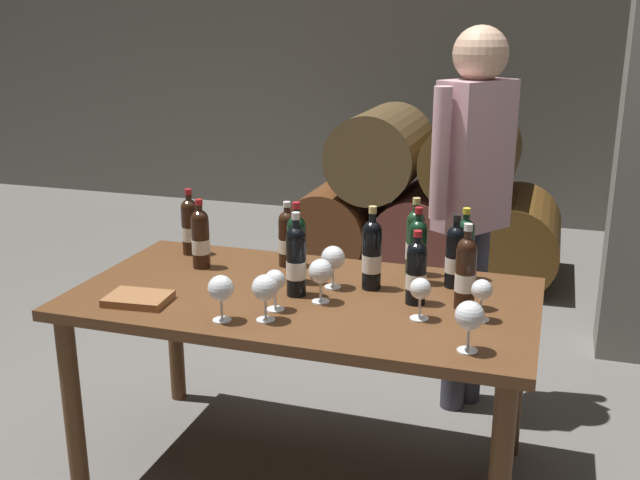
{
  "coord_description": "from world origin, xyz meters",
  "views": [
    {
      "loc": [
        0.85,
        -2.44,
        1.74
      ],
      "look_at": [
        0.0,
        0.2,
        0.91
      ],
      "focal_mm": 41.66,
      "sensor_mm": 36.0,
      "label": 1
    }
  ],
  "objects_px": {
    "wine_bottle_6": "(201,238)",
    "wine_bottle_8": "(372,254)",
    "wine_glass_1": "(265,289)",
    "wine_glass_4": "(321,272)",
    "wine_bottle_7": "(296,260)",
    "wine_bottle_11": "(416,272)",
    "wine_glass_0": "(482,292)",
    "dining_table": "(304,316)",
    "wine_bottle_1": "(415,242)",
    "wine_bottle_3": "(455,256)",
    "wine_glass_2": "(333,259)",
    "wine_glass_7": "(420,290)",
    "wine_glass_5": "(469,317)",
    "wine_glass_6": "(275,282)",
    "wine_bottle_0": "(297,248)",
    "wine_bottle_9": "(465,249)",
    "wine_bottle_5": "(190,226)",
    "wine_glass_3": "(221,289)",
    "wine_bottle_10": "(466,272)",
    "wine_bottle_4": "(287,238)",
    "wine_bottle_2": "(417,251)",
    "sommelier_presenting": "(473,186)",
    "tasting_notebook": "(138,299)"
  },
  "relations": [
    {
      "from": "wine_glass_2",
      "to": "wine_glass_7",
      "type": "distance_m",
      "value": 0.42
    },
    {
      "from": "wine_bottle_1",
      "to": "wine_bottle_6",
      "type": "bearing_deg",
      "value": -168.17
    },
    {
      "from": "wine_glass_2",
      "to": "wine_glass_3",
      "type": "relative_size",
      "value": 1.01
    },
    {
      "from": "wine_bottle_5",
      "to": "wine_bottle_11",
      "type": "bearing_deg",
      "value": -15.27
    },
    {
      "from": "wine_glass_6",
      "to": "sommelier_presenting",
      "type": "height_order",
      "value": "sommelier_presenting"
    },
    {
      "from": "wine_bottle_10",
      "to": "wine_glass_7",
      "type": "xyz_separation_m",
      "value": [
        -0.13,
        -0.15,
        -0.03
      ]
    },
    {
      "from": "wine_bottle_5",
      "to": "wine_glass_3",
      "type": "xyz_separation_m",
      "value": [
        0.45,
        -0.64,
        -0.01
      ]
    },
    {
      "from": "wine_glass_0",
      "to": "wine_glass_4",
      "type": "relative_size",
      "value": 0.9
    },
    {
      "from": "wine_bottle_7",
      "to": "wine_glass_4",
      "type": "bearing_deg",
      "value": -21.1
    },
    {
      "from": "wine_glass_3",
      "to": "sommelier_presenting",
      "type": "relative_size",
      "value": 0.09
    },
    {
      "from": "wine_glass_0",
      "to": "dining_table",
      "type": "bearing_deg",
      "value": 174.7
    },
    {
      "from": "wine_glass_6",
      "to": "wine_bottle_1",
      "type": "bearing_deg",
      "value": 53.22
    },
    {
      "from": "wine_bottle_6",
      "to": "wine_bottle_7",
      "type": "height_order",
      "value": "wine_bottle_7"
    },
    {
      "from": "wine_bottle_10",
      "to": "wine_bottle_8",
      "type": "bearing_deg",
      "value": 165.66
    },
    {
      "from": "wine_glass_5",
      "to": "wine_glass_7",
      "type": "bearing_deg",
      "value": 132.12
    },
    {
      "from": "wine_bottle_11",
      "to": "wine_glass_6",
      "type": "height_order",
      "value": "wine_bottle_11"
    },
    {
      "from": "sommelier_presenting",
      "to": "wine_glass_3",
      "type": "bearing_deg",
      "value": -122.7
    },
    {
      "from": "wine_glass_1",
      "to": "wine_glass_4",
      "type": "relative_size",
      "value": 1.01
    },
    {
      "from": "wine_bottle_4",
      "to": "dining_table",
      "type": "bearing_deg",
      "value": -59.6
    },
    {
      "from": "wine_glass_5",
      "to": "wine_glass_7",
      "type": "distance_m",
      "value": 0.28
    },
    {
      "from": "wine_bottle_3",
      "to": "wine_bottle_9",
      "type": "distance_m",
      "value": 0.1
    },
    {
      "from": "wine_bottle_6",
      "to": "wine_bottle_8",
      "type": "xyz_separation_m",
      "value": [
        0.72,
        -0.03,
        0.01
      ]
    },
    {
      "from": "wine_glass_1",
      "to": "wine_glass_6",
      "type": "height_order",
      "value": "wine_glass_1"
    },
    {
      "from": "wine_bottle_1",
      "to": "wine_bottle_3",
      "type": "height_order",
      "value": "wine_bottle_1"
    },
    {
      "from": "wine_bottle_2",
      "to": "wine_bottle_5",
      "type": "bearing_deg",
      "value": 175.95
    },
    {
      "from": "wine_glass_0",
      "to": "sommelier_presenting",
      "type": "distance_m",
      "value": 0.84
    },
    {
      "from": "wine_bottle_9",
      "to": "wine_glass_3",
      "type": "height_order",
      "value": "wine_bottle_9"
    },
    {
      "from": "wine_glass_2",
      "to": "sommelier_presenting",
      "type": "xyz_separation_m",
      "value": [
        0.43,
        0.66,
        0.17
      ]
    },
    {
      "from": "wine_bottle_6",
      "to": "wine_glass_5",
      "type": "height_order",
      "value": "wine_bottle_6"
    },
    {
      "from": "wine_glass_3",
      "to": "tasting_notebook",
      "type": "relative_size",
      "value": 0.73
    },
    {
      "from": "wine_glass_5",
      "to": "wine_glass_2",
      "type": "bearing_deg",
      "value": 143.39
    },
    {
      "from": "wine_bottle_9",
      "to": "wine_glass_2",
      "type": "xyz_separation_m",
      "value": [
        -0.46,
        -0.25,
        -0.01
      ]
    },
    {
      "from": "dining_table",
      "to": "wine_bottle_10",
      "type": "xyz_separation_m",
      "value": [
        0.58,
        0.04,
        0.22
      ]
    },
    {
      "from": "wine_glass_2",
      "to": "wine_glass_6",
      "type": "height_order",
      "value": "wine_glass_2"
    },
    {
      "from": "wine_bottle_11",
      "to": "wine_glass_2",
      "type": "bearing_deg",
      "value": 169.05
    },
    {
      "from": "wine_bottle_4",
      "to": "wine_glass_6",
      "type": "relative_size",
      "value": 1.83
    },
    {
      "from": "wine_bottle_2",
      "to": "wine_glass_6",
      "type": "height_order",
      "value": "wine_bottle_2"
    },
    {
      "from": "wine_bottle_0",
      "to": "wine_glass_1",
      "type": "distance_m",
      "value": 0.4
    },
    {
      "from": "wine_bottle_1",
      "to": "wine_bottle_5",
      "type": "bearing_deg",
      "value": -178.57
    },
    {
      "from": "wine_bottle_0",
      "to": "wine_bottle_11",
      "type": "height_order",
      "value": "wine_bottle_0"
    },
    {
      "from": "wine_bottle_10",
      "to": "sommelier_presenting",
      "type": "relative_size",
      "value": 0.18
    },
    {
      "from": "wine_bottle_8",
      "to": "wine_glass_1",
      "type": "bearing_deg",
      "value": -122.5
    },
    {
      "from": "wine_glass_3",
      "to": "wine_glass_7",
      "type": "height_order",
      "value": "wine_glass_3"
    },
    {
      "from": "dining_table",
      "to": "sommelier_presenting",
      "type": "distance_m",
      "value": 0.98
    },
    {
      "from": "wine_bottle_7",
      "to": "wine_bottle_11",
      "type": "relative_size",
      "value": 1.17
    },
    {
      "from": "sommelier_presenting",
      "to": "wine_bottle_3",
      "type": "bearing_deg",
      "value": -89.66
    },
    {
      "from": "wine_bottle_2",
      "to": "wine_bottle_11",
      "type": "height_order",
      "value": "wine_bottle_2"
    },
    {
      "from": "wine_bottle_0",
      "to": "wine_bottle_5",
      "type": "bearing_deg",
      "value": 160.08
    },
    {
      "from": "wine_bottle_4",
      "to": "wine_bottle_11",
      "type": "xyz_separation_m",
      "value": [
        0.58,
        -0.26,
        -0.0
      ]
    },
    {
      "from": "wine_glass_0",
      "to": "wine_glass_2",
      "type": "xyz_separation_m",
      "value": [
        -0.57,
        0.15,
        0.01
      ]
    }
  ]
}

